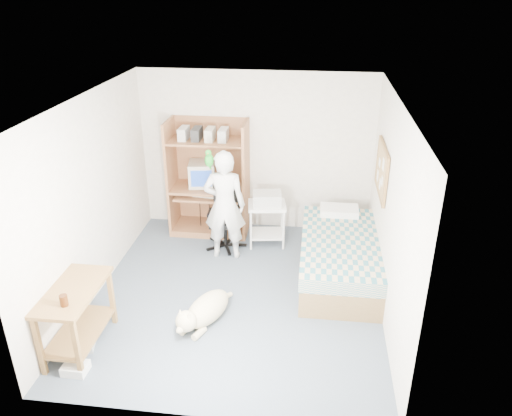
{
  "coord_description": "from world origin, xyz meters",
  "views": [
    {
      "loc": [
        0.89,
        -5.3,
        3.73
      ],
      "look_at": [
        0.19,
        0.4,
        1.05
      ],
      "focal_mm": 35.0,
      "sensor_mm": 36.0,
      "label": 1
    }
  ],
  "objects_px": {
    "computer_hutch": "(209,182)",
    "person": "(225,205)",
    "bed": "(339,257)",
    "side_desk": "(76,310)",
    "printer_cart": "(267,218)",
    "dog": "(205,310)",
    "office_chair": "(226,225)"
  },
  "relations": [
    {
      "from": "person",
      "to": "dog",
      "type": "distance_m",
      "value": 1.7
    },
    {
      "from": "computer_hutch",
      "to": "person",
      "type": "relative_size",
      "value": 1.11
    },
    {
      "from": "person",
      "to": "side_desk",
      "type": "bearing_deg",
      "value": 57.46
    },
    {
      "from": "bed",
      "to": "side_desk",
      "type": "xyz_separation_m",
      "value": [
        -2.85,
        -1.82,
        0.21
      ]
    },
    {
      "from": "computer_hutch",
      "to": "bed",
      "type": "xyz_separation_m",
      "value": [
        2.0,
        -1.12,
        -0.53
      ]
    },
    {
      "from": "person",
      "to": "computer_hutch",
      "type": "bearing_deg",
      "value": -66.85
    },
    {
      "from": "computer_hutch",
      "to": "person",
      "type": "bearing_deg",
      "value": -64.04
    },
    {
      "from": "computer_hutch",
      "to": "printer_cart",
      "type": "bearing_deg",
      "value": -20.48
    },
    {
      "from": "printer_cart",
      "to": "office_chair",
      "type": "bearing_deg",
      "value": -176.01
    },
    {
      "from": "computer_hutch",
      "to": "dog",
      "type": "bearing_deg",
      "value": -80.15
    },
    {
      "from": "computer_hutch",
      "to": "person",
      "type": "height_order",
      "value": "computer_hutch"
    },
    {
      "from": "office_chair",
      "to": "bed",
      "type": "bearing_deg",
      "value": -23.83
    },
    {
      "from": "dog",
      "to": "printer_cart",
      "type": "height_order",
      "value": "printer_cart"
    },
    {
      "from": "bed",
      "to": "side_desk",
      "type": "relative_size",
      "value": 2.02
    },
    {
      "from": "computer_hutch",
      "to": "dog",
      "type": "relative_size",
      "value": 1.8
    },
    {
      "from": "side_desk",
      "to": "dog",
      "type": "bearing_deg",
      "value": 24.54
    },
    {
      "from": "computer_hutch",
      "to": "office_chair",
      "type": "bearing_deg",
      "value": -55.59
    },
    {
      "from": "dog",
      "to": "printer_cart",
      "type": "relative_size",
      "value": 1.51
    },
    {
      "from": "computer_hutch",
      "to": "printer_cart",
      "type": "distance_m",
      "value": 1.07
    },
    {
      "from": "computer_hutch",
      "to": "dog",
      "type": "height_order",
      "value": "computer_hutch"
    },
    {
      "from": "side_desk",
      "to": "printer_cart",
      "type": "bearing_deg",
      "value": 55.39
    },
    {
      "from": "computer_hutch",
      "to": "office_chair",
      "type": "relative_size",
      "value": 1.85
    },
    {
      "from": "office_chair",
      "to": "printer_cart",
      "type": "xyz_separation_m",
      "value": [
        0.61,
        0.13,
        0.09
      ]
    },
    {
      "from": "computer_hutch",
      "to": "printer_cart",
      "type": "relative_size",
      "value": 2.73
    },
    {
      "from": "bed",
      "to": "printer_cart",
      "type": "relative_size",
      "value": 3.06
    },
    {
      "from": "office_chair",
      "to": "person",
      "type": "distance_m",
      "value": 0.55
    },
    {
      "from": "bed",
      "to": "person",
      "type": "xyz_separation_m",
      "value": [
        -1.62,
        0.34,
        0.52
      ]
    },
    {
      "from": "person",
      "to": "bed",
      "type": "bearing_deg",
      "value": 165.36
    },
    {
      "from": "bed",
      "to": "person",
      "type": "bearing_deg",
      "value": 168.17
    },
    {
      "from": "bed",
      "to": "person",
      "type": "height_order",
      "value": "person"
    },
    {
      "from": "computer_hutch",
      "to": "side_desk",
      "type": "distance_m",
      "value": 3.08
    },
    {
      "from": "side_desk",
      "to": "dog",
      "type": "distance_m",
      "value": 1.42
    }
  ]
}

